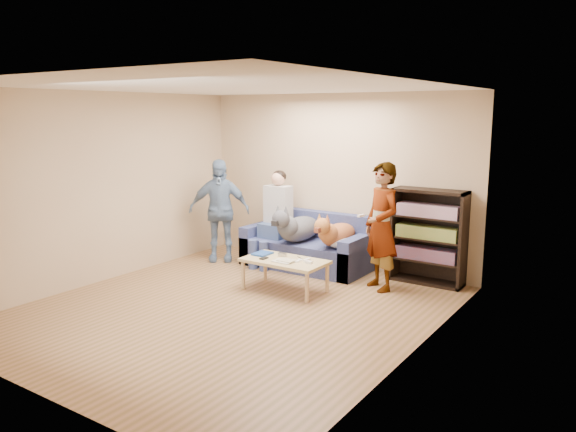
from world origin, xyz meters
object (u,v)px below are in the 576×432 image
Objects in this scene: person_standing_left at (219,210)px; bookshelf at (429,235)px; camera_silver at (282,255)px; dog_tan at (335,234)px; person_standing_right at (382,227)px; dog_gray at (296,228)px; notebook_blue at (262,254)px; sofa at (307,249)px; person_seated at (275,215)px; coffee_table at (285,263)px.

person_standing_left is 1.24× the size of bookshelf.
dog_tan is at bearing 69.41° from camera_silver.
person_standing_right is 1.46m from dog_gray.
person_standing_left reaches higher than notebook_blue.
bookshelf is (1.23, 0.40, 0.06)m from dog_tan.
notebook_blue is 1.11m from sofa.
person_standing_left is 1.74m from camera_silver.
person_seated is 1.34× the size of coffee_table.
dog_gray is (-0.03, 0.88, 0.21)m from notebook_blue.
camera_silver is at bearing -76.52° from sofa.
person_standing_right is 15.36× the size of camera_silver.
coffee_table is at bearing -49.18° from person_seated.
sofa is 1.66× the size of dog_tan.
notebook_blue is 0.21× the size of dog_gray.
person_standing_right is 0.89× the size of sofa.
person_standing_left reaches higher than sofa.
camera_silver reaches higher than notebook_blue.
bookshelf is at bearing 8.85° from person_seated.
bookshelf is (1.83, 1.33, 0.25)m from notebook_blue.
dog_gray is (1.29, 0.22, -0.16)m from person_standing_left.
person_standing_left is at bearing -159.27° from person_seated.
person_seated is at bearing 168.26° from dog_gray.
person_seated is at bearing -166.18° from sofa.
person_seated reaches higher than camera_silver.
dog_gray reaches higher than sofa.
sofa is 1.29× the size of person_seated.
camera_silver is 0.18m from coffee_table.
person_standing_left reaches higher than dog_gray.
person_seated is at bearing 130.22° from camera_silver.
camera_silver is (0.28, 0.07, 0.01)m from notebook_blue.
dog_gray reaches higher than notebook_blue.
sofa is 1.52× the size of dog_gray.
dog_tan is at bearing -25.80° from person_standing_left.
person_standing_right reaches higher than coffee_table.
dog_tan is 1.03m from coffee_table.
person_standing_left is 1.32m from dog_gray.
camera_silver is at bearing -49.78° from person_seated.
dog_tan is (0.32, 0.86, 0.17)m from camera_silver.
person_standing_right is 1.35m from coffee_table.
person_standing_right is 1.48× the size of dog_tan.
sofa is at bearing 88.22° from notebook_blue.
person_standing_left is at bearing 159.98° from camera_silver.
person_standing_right is 0.77m from bookshelf.
dog_gray is at bearing 110.78° from camera_silver.
sofa is 0.43m from dog_gray.
sofa is (-1.38, 0.39, -0.56)m from person_standing_right.
person_seated is at bearing 116.38° from notebook_blue.
camera_silver is at bearing -116.99° from person_standing_right.
notebook_blue is at bearing -122.94° from dog_tan.
notebook_blue is 1.13m from person_seated.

